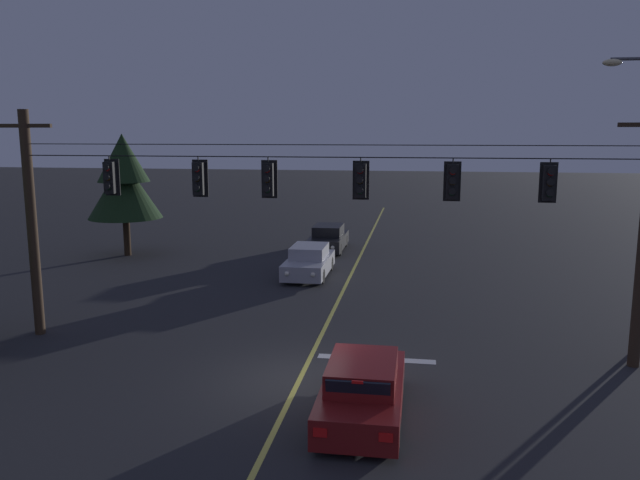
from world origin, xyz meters
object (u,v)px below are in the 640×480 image
Objects in this scene: traffic_light_right_inner at (360,181)px; car_oncoming_trailing at (328,239)px; traffic_light_leftmost at (110,177)px; traffic_light_left_inner at (199,179)px; traffic_light_rightmost at (452,182)px; car_oncoming_lead at (309,262)px; traffic_light_far_right at (549,183)px; tree_verge_near at (124,180)px; car_waiting_near_lane at (363,390)px; traffic_light_centre at (268,179)px.

traffic_light_right_inner is 16.80m from car_oncoming_trailing.
traffic_light_leftmost is 2.82m from traffic_light_left_inner.
traffic_light_leftmost is 10.23m from traffic_light_rightmost.
car_oncoming_trailing is at bearing 90.37° from car_oncoming_lead.
traffic_light_right_inner is 0.28× the size of car_oncoming_trailing.
traffic_light_leftmost is at bearing -105.53° from car_oncoming_trailing.
traffic_light_far_right is 0.28× the size of car_oncoming_trailing.
tree_verge_near reaches higher than traffic_light_rightmost.
traffic_light_right_inner reaches higher than car_oncoming_lead.
traffic_light_rightmost is at bearing 0.00° from traffic_light_leftmost.
traffic_light_left_inner is 1.00× the size of traffic_light_right_inner.
traffic_light_right_inner is at bearing 0.00° from traffic_light_leftmost.
traffic_light_leftmost is 11.44m from car_oncoming_lead.
traffic_light_right_inner is 2.57m from traffic_light_rightmost.
car_waiting_near_lane is (0.51, -4.33, -4.45)m from traffic_light_right_inner.
traffic_light_leftmost and traffic_light_left_inner have the same top height.
car_waiting_near_lane is at bearing -39.01° from traffic_light_left_inner.
traffic_light_far_right is at bearing -48.79° from car_oncoming_lead.
traffic_light_right_inner is at bearing -43.31° from tree_verge_near.
traffic_light_rightmost reaches higher than car_oncoming_lead.
traffic_light_leftmost is 12.82m from traffic_light_far_right.
traffic_light_far_right is at bearing -62.08° from car_oncoming_trailing.
traffic_light_left_inner reaches higher than car_oncoming_lead.
traffic_light_centre is 1.00× the size of traffic_light_right_inner.
car_oncoming_trailing is (4.41, 15.87, -4.45)m from traffic_light_leftmost.
traffic_light_centre is 16.49m from car_oncoming_trailing.
traffic_light_left_inner is 16.56m from car_oncoming_trailing.
tree_verge_near is (-14.05, 17.09, 3.32)m from car_waiting_near_lane.
tree_verge_near reaches higher than traffic_light_left_inner.
car_oncoming_trailing is at bearing 16.79° from tree_verge_near.
car_waiting_near_lane is at bearing -27.93° from traffic_light_leftmost.
tree_verge_near is (-10.34, 3.21, 3.32)m from car_oncoming_lead.
tree_verge_near is at bearing 162.76° from car_oncoming_lead.
car_waiting_near_lane is at bearing -137.10° from traffic_light_far_right.
car_oncoming_lead is at bearing 80.33° from traffic_light_left_inner.
traffic_light_rightmost is 17.48m from car_oncoming_trailing.
traffic_light_leftmost is 0.28× the size of car_oncoming_trailing.
traffic_light_centre reaches higher than car_oncoming_trailing.
traffic_light_centre is 2.70m from traffic_light_right_inner.
traffic_light_centre is 7.87m from traffic_light_far_right.
traffic_light_leftmost and traffic_light_rightmost have the same top height.
traffic_light_far_right is 7.76m from car_waiting_near_lane.
traffic_light_leftmost and traffic_light_centre have the same top height.
car_oncoming_lead is 1.00× the size of car_oncoming_trailing.
traffic_light_centre reaches higher than car_waiting_near_lane.
car_oncoming_trailing is (-8.41, 15.87, -4.45)m from traffic_light_far_right.
traffic_light_right_inner is at bearing 96.71° from car_waiting_near_lane.
traffic_light_leftmost is 1.00× the size of traffic_light_left_inner.
traffic_light_centre is at bearing 180.00° from traffic_light_rightmost.
traffic_light_left_inner is at bearing -99.67° from car_oncoming_lead.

